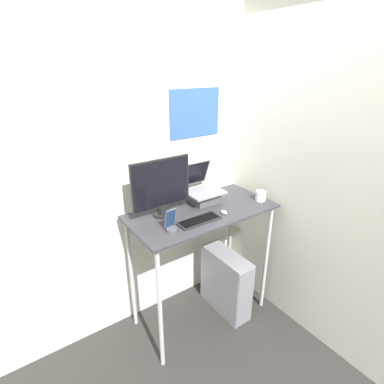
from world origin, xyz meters
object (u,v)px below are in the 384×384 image
(keyboard, at_px, (199,220))
(mouse, at_px, (224,212))
(laptop, at_px, (203,192))
(computer_tower, at_px, (226,282))
(monitor, at_px, (161,188))
(cell_phone, at_px, (171,224))

(keyboard, distance_m, mouse, 0.23)
(laptop, xyz_separation_m, computer_tower, (0.13, -0.20, -0.86))
(laptop, distance_m, monitor, 0.42)
(mouse, xyz_separation_m, computer_tower, (0.13, 0.08, -0.79))
(laptop, bearing_deg, monitor, -176.59)
(monitor, xyz_separation_m, mouse, (0.40, -0.25, -0.21))
(mouse, xyz_separation_m, cell_phone, (-0.47, 0.01, 0.04))
(keyboard, xyz_separation_m, cell_phone, (-0.24, 0.00, 0.04))
(laptop, xyz_separation_m, keyboard, (-0.23, -0.27, -0.08))
(keyboard, height_order, cell_phone, cell_phone)
(monitor, distance_m, computer_tower, 1.14)
(computer_tower, bearing_deg, cell_phone, -173.45)
(laptop, relative_size, mouse, 5.59)
(monitor, distance_m, mouse, 0.51)
(laptop, xyz_separation_m, cell_phone, (-0.47, -0.26, -0.03))
(monitor, bearing_deg, keyboard, -55.22)
(keyboard, relative_size, mouse, 5.84)
(monitor, relative_size, cell_phone, 2.94)
(computer_tower, bearing_deg, keyboard, -168.58)
(keyboard, height_order, mouse, mouse)
(keyboard, distance_m, computer_tower, 0.87)
(monitor, distance_m, keyboard, 0.37)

